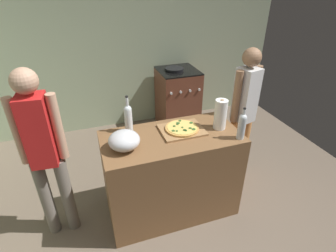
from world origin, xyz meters
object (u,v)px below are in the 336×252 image
Objects in this scene: stove at (177,99)px; person_in_stripes at (44,150)px; mixing_bowl at (124,140)px; person_in_red at (243,111)px; wine_bottle_clear at (128,117)px; wine_bottle_amber at (242,125)px; paper_towel_roll at (220,114)px; pizza at (182,128)px.

person_in_stripes is at bearing -138.25° from stove.
person_in_red reaches higher than mixing_bowl.
wine_bottle_clear is at bearing -125.35° from stove.
person_in_stripes is (-1.64, 0.32, -0.11)m from wine_bottle_amber.
person_in_stripes is at bearing 168.94° from wine_bottle_amber.
mixing_bowl is 1.02m from wine_bottle_amber.
person_in_stripes is at bearing 176.39° from paper_towel_roll.
person_in_stripes is (-0.73, -0.12, -0.12)m from wine_bottle_clear.
pizza is 0.20× the size of person_in_red.
wine_bottle_amber is 0.85× the size of wine_bottle_clear.
person_in_stripes is (-1.20, 0.04, -0.01)m from pizza.
stove is 0.62× the size of person_in_red.
stove is (1.03, 1.46, -0.57)m from wine_bottle_clear.
wine_bottle_clear reaches higher than mixing_bowl.
wine_bottle_clear reaches higher than pizza.
wine_bottle_clear is 1.27m from person_in_red.
person_in_red is (0.23, -1.41, 0.41)m from stove.
person_in_red reaches higher than paper_towel_roll.
mixing_bowl is at bearing -108.87° from wine_bottle_clear.
pizza is 0.88× the size of wine_bottle_clear.
person_in_red reaches higher than wine_bottle_amber.
pizza is at bearing 11.90° from mixing_bowl.
mixing_bowl reaches higher than stove.
wine_bottle_amber is (0.09, -0.22, -0.01)m from paper_towel_roll.
wine_bottle_clear is 0.22× the size of person_in_stripes.
wine_bottle_clear is (-0.91, 0.44, 0.02)m from wine_bottle_amber.
paper_towel_roll is 0.24m from wine_bottle_amber.
pizza is at bearing -1.77° from person_in_stripes.
pizza is 0.50m from wine_bottle_clear.
person_in_stripes is (-1.56, 0.10, -0.12)m from paper_towel_roll.
mixing_bowl is 0.66m from person_in_stripes.
paper_towel_roll is 0.85m from wine_bottle_clear.
wine_bottle_clear is (-0.47, 0.16, 0.12)m from pizza.
person_in_stripes reaches higher than pizza.
person_in_stripes is (-0.64, 0.15, -0.06)m from mixing_bowl.
wine_bottle_amber reaches higher than stove.
paper_towel_roll is at bearing -14.75° from wine_bottle_clear.
person_in_red is at bearing 30.75° from paper_towel_roll.
pizza is at bearing -109.40° from stove.
stove is 1.49m from person_in_red.
person_in_stripes reaches higher than person_in_red.
person_in_red reaches higher than wine_bottle_clear.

